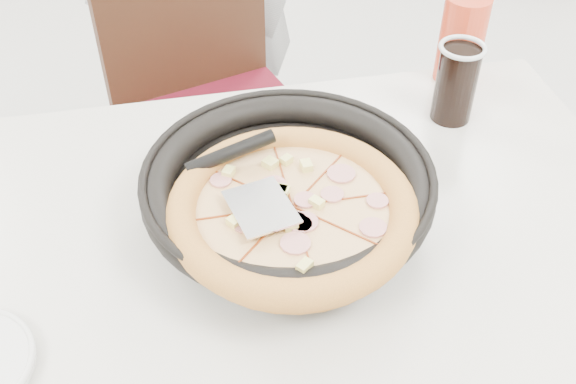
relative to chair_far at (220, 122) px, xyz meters
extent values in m
plane|color=#B3B3AE|center=(-0.25, -0.07, -0.47)|extent=(7.00, 7.00, 0.00)
cylinder|color=black|center=(0.05, -0.67, 0.29)|extent=(0.14, 0.14, 0.04)
cylinder|color=black|center=(0.04, -0.63, 0.32)|extent=(0.35, 0.35, 0.01)
cylinder|color=#D18937|center=(0.03, -0.69, 0.34)|extent=(0.31, 0.31, 0.02)
cube|color=white|center=(-0.01, -0.70, 0.37)|extent=(0.09, 0.11, 0.00)
cylinder|color=black|center=(0.36, -0.44, 0.34)|extent=(0.07, 0.07, 0.13)
cylinder|color=red|center=(0.42, -0.33, 0.35)|extent=(0.08, 0.08, 0.16)
camera|label=1|loc=(-0.10, -1.32, 0.96)|focal=42.00mm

